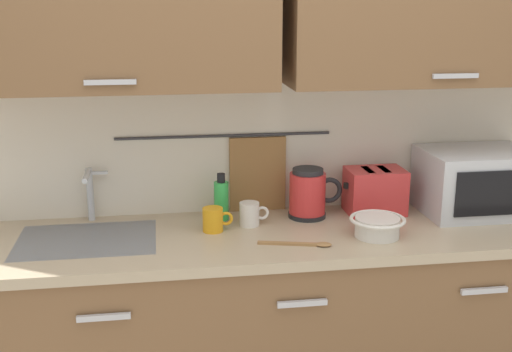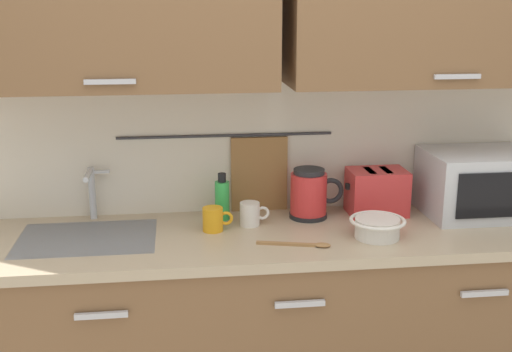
{
  "view_description": "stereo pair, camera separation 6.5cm",
  "coord_description": "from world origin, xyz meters",
  "px_view_note": "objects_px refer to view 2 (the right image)",
  "views": [
    {
      "loc": [
        -0.48,
        -2.05,
        1.78
      ],
      "look_at": [
        -0.11,
        0.33,
        1.12
      ],
      "focal_mm": 45.43,
      "sensor_mm": 36.0,
      "label": 1
    },
    {
      "loc": [
        -0.41,
        -2.06,
        1.78
      ],
      "look_at": [
        -0.11,
        0.33,
        1.12
      ],
      "focal_mm": 45.43,
      "sensor_mm": 36.0,
      "label": 2
    }
  ],
  "objects_px": {
    "dish_soap_bottle": "(222,199)",
    "wooden_spoon": "(303,244)",
    "mug_near_sink": "(214,219)",
    "mug_by_kettle": "(250,214)",
    "mixing_bowl": "(377,226)",
    "toaster": "(377,192)",
    "microwave": "(481,183)",
    "electric_kettle": "(310,194)"
  },
  "relations": [
    {
      "from": "microwave",
      "to": "mixing_bowl",
      "type": "height_order",
      "value": "microwave"
    },
    {
      "from": "microwave",
      "to": "electric_kettle",
      "type": "relative_size",
      "value": 2.03
    },
    {
      "from": "dish_soap_bottle",
      "to": "mug_by_kettle",
      "type": "distance_m",
      "value": 0.14
    },
    {
      "from": "mug_near_sink",
      "to": "mug_by_kettle",
      "type": "height_order",
      "value": "same"
    },
    {
      "from": "mixing_bowl",
      "to": "dish_soap_bottle",
      "type": "bearing_deg",
      "value": 153.03
    },
    {
      "from": "mixing_bowl",
      "to": "wooden_spoon",
      "type": "height_order",
      "value": "mixing_bowl"
    },
    {
      "from": "electric_kettle",
      "to": "microwave",
      "type": "bearing_deg",
      "value": -3.71
    },
    {
      "from": "microwave",
      "to": "dish_soap_bottle",
      "type": "distance_m",
      "value": 1.08
    },
    {
      "from": "dish_soap_bottle",
      "to": "mug_near_sink",
      "type": "xyz_separation_m",
      "value": [
        -0.04,
        -0.14,
        -0.04
      ]
    },
    {
      "from": "microwave",
      "to": "mug_by_kettle",
      "type": "bearing_deg",
      "value": -178.75
    },
    {
      "from": "mixing_bowl",
      "to": "toaster",
      "type": "height_order",
      "value": "toaster"
    },
    {
      "from": "electric_kettle",
      "to": "toaster",
      "type": "distance_m",
      "value": 0.29
    },
    {
      "from": "microwave",
      "to": "toaster",
      "type": "xyz_separation_m",
      "value": [
        -0.43,
        0.06,
        -0.04
      ]
    },
    {
      "from": "mug_near_sink",
      "to": "wooden_spoon",
      "type": "xyz_separation_m",
      "value": [
        0.32,
        -0.2,
        -0.04
      ]
    },
    {
      "from": "mixing_bowl",
      "to": "toaster",
      "type": "xyz_separation_m",
      "value": [
        0.08,
        0.28,
        0.05
      ]
    },
    {
      "from": "dish_soap_bottle",
      "to": "microwave",
      "type": "bearing_deg",
      "value": -3.62
    },
    {
      "from": "dish_soap_bottle",
      "to": "wooden_spoon",
      "type": "bearing_deg",
      "value": -51.56
    },
    {
      "from": "mug_by_kettle",
      "to": "mug_near_sink",
      "type": "bearing_deg",
      "value": -162.88
    },
    {
      "from": "microwave",
      "to": "mug_by_kettle",
      "type": "relative_size",
      "value": 3.83
    },
    {
      "from": "mixing_bowl",
      "to": "toaster",
      "type": "relative_size",
      "value": 0.84
    },
    {
      "from": "electric_kettle",
      "to": "mug_near_sink",
      "type": "bearing_deg",
      "value": -164.25
    },
    {
      "from": "mug_near_sink",
      "to": "mixing_bowl",
      "type": "height_order",
      "value": "mug_near_sink"
    },
    {
      "from": "electric_kettle",
      "to": "dish_soap_bottle",
      "type": "xyz_separation_m",
      "value": [
        -0.36,
        0.02,
        -0.01
      ]
    },
    {
      "from": "wooden_spoon",
      "to": "toaster",
      "type": "bearing_deg",
      "value": 41.16
    },
    {
      "from": "microwave",
      "to": "mixing_bowl",
      "type": "distance_m",
      "value": 0.56
    },
    {
      "from": "mug_near_sink",
      "to": "mug_by_kettle",
      "type": "bearing_deg",
      "value": 17.12
    },
    {
      "from": "toaster",
      "to": "mixing_bowl",
      "type": "bearing_deg",
      "value": -106.59
    },
    {
      "from": "microwave",
      "to": "mug_near_sink",
      "type": "relative_size",
      "value": 3.83
    },
    {
      "from": "electric_kettle",
      "to": "dish_soap_bottle",
      "type": "bearing_deg",
      "value": 176.57
    },
    {
      "from": "mug_near_sink",
      "to": "dish_soap_bottle",
      "type": "bearing_deg",
      "value": 71.83
    },
    {
      "from": "electric_kettle",
      "to": "mixing_bowl",
      "type": "distance_m",
      "value": 0.34
    },
    {
      "from": "electric_kettle",
      "to": "mixing_bowl",
      "type": "relative_size",
      "value": 1.06
    },
    {
      "from": "microwave",
      "to": "electric_kettle",
      "type": "bearing_deg",
      "value": 176.29
    },
    {
      "from": "dish_soap_bottle",
      "to": "wooden_spoon",
      "type": "relative_size",
      "value": 0.72
    },
    {
      "from": "mug_by_kettle",
      "to": "electric_kettle",
      "type": "bearing_deg",
      "value": 14.93
    },
    {
      "from": "electric_kettle",
      "to": "mug_near_sink",
      "type": "height_order",
      "value": "electric_kettle"
    },
    {
      "from": "dish_soap_bottle",
      "to": "mug_by_kettle",
      "type": "height_order",
      "value": "dish_soap_bottle"
    },
    {
      "from": "mug_by_kettle",
      "to": "mixing_bowl",
      "type": "bearing_deg",
      "value": -23.38
    },
    {
      "from": "mixing_bowl",
      "to": "mug_by_kettle",
      "type": "distance_m",
      "value": 0.5
    },
    {
      "from": "dish_soap_bottle",
      "to": "mug_by_kettle",
      "type": "relative_size",
      "value": 1.63
    },
    {
      "from": "dish_soap_bottle",
      "to": "mug_by_kettle",
      "type": "bearing_deg",
      "value": -40.09
    },
    {
      "from": "microwave",
      "to": "dish_soap_bottle",
      "type": "xyz_separation_m",
      "value": [
        -1.08,
        0.07,
        -0.05
      ]
    }
  ]
}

